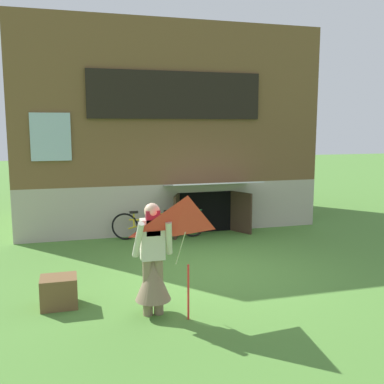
{
  "coord_description": "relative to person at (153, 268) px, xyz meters",
  "views": [
    {
      "loc": [
        -2.62,
        -7.84,
        2.74
      ],
      "look_at": [
        -0.29,
        0.51,
        1.45
      ],
      "focal_mm": 41.72,
      "sensor_mm": 36.0,
      "label": 1
    }
  ],
  "objects": [
    {
      "name": "ground_plane",
      "position": [
        1.5,
        1.73,
        -0.7
      ],
      "size": [
        60.0,
        60.0,
        0.0
      ],
      "primitive_type": "plane",
      "color": "#4C7F33"
    },
    {
      "name": "log_house",
      "position": [
        1.5,
        6.95,
        1.95
      ],
      "size": [
        7.84,
        5.56,
        5.3
      ],
      "color": "#ADA393",
      "rests_on": "ground_plane"
    },
    {
      "name": "person",
      "position": [
        0.0,
        0.0,
        0.0
      ],
      "size": [
        0.61,
        0.53,
        1.66
      ],
      "rotation": [
        0.0,
        0.0,
        -0.41
      ],
      "color": "#7F6B51",
      "rests_on": "ground_plane"
    },
    {
      "name": "kite",
      "position": [
        0.38,
        -0.53,
        0.69
      ],
      "size": [
        1.02,
        0.93,
        1.75
      ],
      "color": "red",
      "rests_on": "ground_plane"
    },
    {
      "name": "bicycle_green",
      "position": [
        1.38,
        4.23,
        -0.35
      ],
      "size": [
        1.57,
        0.29,
        0.72
      ],
      "rotation": [
        0.0,
        0.0,
        0.15
      ],
      "color": "black",
      "rests_on": "ground_plane"
    },
    {
      "name": "bicycle_yellow",
      "position": [
        0.56,
        4.3,
        -0.35
      ],
      "size": [
        1.47,
        0.57,
        0.71
      ],
      "rotation": [
        0.0,
        0.0,
        -0.35
      ],
      "color": "black",
      "rests_on": "ground_plane"
    },
    {
      "name": "wooden_crate",
      "position": [
        -1.33,
        0.68,
        -0.46
      ],
      "size": [
        0.54,
        0.46,
        0.47
      ],
      "primitive_type": "cube",
      "color": "brown",
      "rests_on": "ground_plane"
    }
  ]
}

